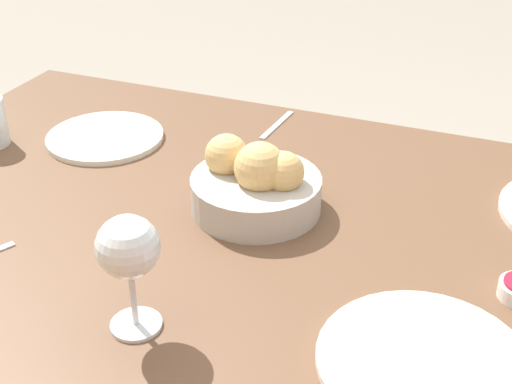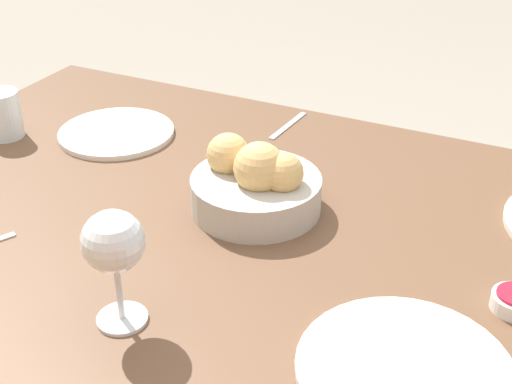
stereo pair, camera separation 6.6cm
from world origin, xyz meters
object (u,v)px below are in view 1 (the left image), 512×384
plate_near_right (105,137)px  wine_glass (128,251)px  spoon_coffee (277,125)px  plate_far_center (424,361)px  bread_basket (256,184)px

plate_near_right → wine_glass: wine_glass is taller
wine_glass → spoon_coffee: bearing=-85.9°
plate_far_center → plate_near_right: bearing=-29.3°
plate_far_center → wine_glass: size_ratio=1.59×
bread_basket → plate_near_right: 0.37m
plate_far_center → spoon_coffee: size_ratio=1.81×
plate_far_center → bread_basket: bearing=-38.7°
wine_glass → spoon_coffee: wine_glass is taller
wine_glass → spoon_coffee: (0.04, -0.61, -0.11)m
bread_basket → plate_far_center: 0.39m
plate_near_right → spoon_coffee: size_ratio=1.57×
plate_far_center → wine_glass: 0.36m
bread_basket → spoon_coffee: (0.08, -0.30, -0.04)m
bread_basket → plate_near_right: bread_basket is taller
bread_basket → plate_near_right: bearing=-19.3°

